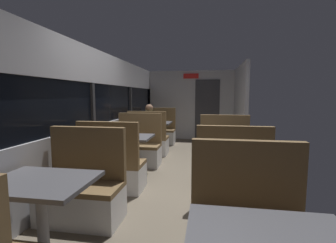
{
  "coord_description": "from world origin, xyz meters",
  "views": [
    {
      "loc": [
        0.55,
        -3.92,
        1.48
      ],
      "look_at": [
        -0.35,
        1.54,
        0.88
      ],
      "focal_mm": 25.61,
      "sensor_mm": 36.0,
      "label": 1
    }
  ],
  "objects_px": {
    "bench_far_window_facing_end": "(149,141)",
    "coffee_cup_primary": "(118,133)",
    "dining_table_far_window": "(154,126)",
    "seated_passenger": "(149,133)",
    "bench_far_window_facing_entry": "(159,133)",
    "bench_rear_aisle_facing_end": "(232,180)",
    "bench_front_aisle_facing_entry": "(248,237)",
    "bench_near_window_facing_entry": "(83,193)",
    "bench_mid_window_facing_end": "(113,169)",
    "dining_table_rear_aisle": "(228,147)",
    "dining_table_mid_window": "(127,141)",
    "bench_mid_window_facing_entry": "(138,150)",
    "bench_rear_aisle_facing_entry": "(224,155)",
    "dining_table_near_window": "(41,191)"
  },
  "relations": [
    {
      "from": "bench_mid_window_facing_entry",
      "to": "bench_front_aisle_facing_entry",
      "type": "xyz_separation_m",
      "value": [
        1.79,
        -2.92,
        0.0
      ]
    },
    {
      "from": "dining_table_mid_window",
      "to": "bench_mid_window_facing_end",
      "type": "relative_size",
      "value": 0.82
    },
    {
      "from": "bench_mid_window_facing_end",
      "to": "bench_front_aisle_facing_entry",
      "type": "xyz_separation_m",
      "value": [
        1.79,
        -1.53,
        0.0
      ]
    },
    {
      "from": "bench_rear_aisle_facing_end",
      "to": "bench_rear_aisle_facing_entry",
      "type": "xyz_separation_m",
      "value": [
        0.0,
        1.4,
        0.0
      ]
    },
    {
      "from": "bench_near_window_facing_entry",
      "to": "dining_table_far_window",
      "type": "xyz_separation_m",
      "value": [
        0.0,
        3.95,
        0.31
      ]
    },
    {
      "from": "bench_far_window_facing_entry",
      "to": "dining_table_rear_aisle",
      "type": "xyz_separation_m",
      "value": [
        1.79,
        -3.22,
        0.31
      ]
    },
    {
      "from": "bench_far_window_facing_end",
      "to": "bench_front_aisle_facing_entry",
      "type": "relative_size",
      "value": 1.0
    },
    {
      "from": "bench_mid_window_facing_entry",
      "to": "bench_far_window_facing_entry",
      "type": "bearing_deg",
      "value": 90.0
    },
    {
      "from": "dining_table_mid_window",
      "to": "bench_far_window_facing_entry",
      "type": "xyz_separation_m",
      "value": [
        0.0,
        3.02,
        -0.31
      ]
    },
    {
      "from": "dining_table_far_window",
      "to": "bench_front_aisle_facing_entry",
      "type": "height_order",
      "value": "bench_front_aisle_facing_entry"
    },
    {
      "from": "bench_far_window_facing_entry",
      "to": "dining_table_rear_aisle",
      "type": "relative_size",
      "value": 1.22
    },
    {
      "from": "bench_rear_aisle_facing_entry",
      "to": "coffee_cup_primary",
      "type": "bearing_deg",
      "value": -167.71
    },
    {
      "from": "dining_table_rear_aisle",
      "to": "bench_far_window_facing_entry",
      "type": "bearing_deg",
      "value": 119.04
    },
    {
      "from": "dining_table_near_window",
      "to": "bench_rear_aisle_facing_end",
      "type": "height_order",
      "value": "bench_rear_aisle_facing_end"
    },
    {
      "from": "bench_far_window_facing_entry",
      "to": "seated_passenger",
      "type": "distance_m",
      "value": 1.34
    },
    {
      "from": "dining_table_mid_window",
      "to": "bench_mid_window_facing_end",
      "type": "bearing_deg",
      "value": -90.0
    },
    {
      "from": "bench_mid_window_facing_entry",
      "to": "bench_rear_aisle_facing_end",
      "type": "xyz_separation_m",
      "value": [
        1.79,
        -1.6,
        0.0
      ]
    },
    {
      "from": "bench_front_aisle_facing_entry",
      "to": "bench_rear_aisle_facing_entry",
      "type": "height_order",
      "value": "same"
    },
    {
      "from": "bench_near_window_facing_entry",
      "to": "bench_mid_window_facing_entry",
      "type": "relative_size",
      "value": 1.0
    },
    {
      "from": "bench_mid_window_facing_end",
      "to": "bench_far_window_facing_entry",
      "type": "bearing_deg",
      "value": 90.0
    },
    {
      "from": "bench_mid_window_facing_entry",
      "to": "bench_rear_aisle_facing_entry",
      "type": "xyz_separation_m",
      "value": [
        1.79,
        -0.2,
        0.0
      ]
    },
    {
      "from": "bench_far_window_facing_entry",
      "to": "bench_front_aisle_facing_entry",
      "type": "distance_m",
      "value": 5.54
    },
    {
      "from": "bench_near_window_facing_entry",
      "to": "dining_table_mid_window",
      "type": "xyz_separation_m",
      "value": [
        0.0,
        1.62,
        0.31
      ]
    },
    {
      "from": "bench_mid_window_facing_end",
      "to": "dining_table_rear_aisle",
      "type": "relative_size",
      "value": 1.22
    },
    {
      "from": "bench_mid_window_facing_entry",
      "to": "dining_table_near_window",
      "type": "bearing_deg",
      "value": -90.0
    },
    {
      "from": "bench_mid_window_facing_end",
      "to": "bench_rear_aisle_facing_end",
      "type": "relative_size",
      "value": 1.0
    },
    {
      "from": "bench_near_window_facing_entry",
      "to": "bench_mid_window_facing_end",
      "type": "bearing_deg",
      "value": 90.0
    },
    {
      "from": "bench_near_window_facing_entry",
      "to": "seated_passenger",
      "type": "xyz_separation_m",
      "value": [
        0.0,
        3.32,
        0.21
      ]
    },
    {
      "from": "dining_table_mid_window",
      "to": "dining_table_far_window",
      "type": "distance_m",
      "value": 2.32
    },
    {
      "from": "bench_rear_aisle_facing_end",
      "to": "bench_far_window_facing_entry",
      "type": "bearing_deg",
      "value": 114.53
    },
    {
      "from": "dining_table_near_window",
      "to": "dining_table_rear_aisle",
      "type": "height_order",
      "value": "same"
    },
    {
      "from": "bench_far_window_facing_entry",
      "to": "bench_rear_aisle_facing_end",
      "type": "height_order",
      "value": "same"
    },
    {
      "from": "bench_front_aisle_facing_entry",
      "to": "dining_table_rear_aisle",
      "type": "distance_m",
      "value": 2.05
    },
    {
      "from": "bench_far_window_facing_end",
      "to": "seated_passenger",
      "type": "distance_m",
      "value": 0.22
    },
    {
      "from": "dining_table_mid_window",
      "to": "bench_rear_aisle_facing_end",
      "type": "xyz_separation_m",
      "value": [
        1.79,
        -0.9,
        -0.31
      ]
    },
    {
      "from": "bench_near_window_facing_entry",
      "to": "bench_far_window_facing_entry",
      "type": "bearing_deg",
      "value": 90.0
    },
    {
      "from": "dining_table_far_window",
      "to": "seated_passenger",
      "type": "xyz_separation_m",
      "value": [
        0.0,
        -0.63,
        -0.1
      ]
    },
    {
      "from": "bench_mid_window_facing_end",
      "to": "dining_table_far_window",
      "type": "height_order",
      "value": "bench_mid_window_facing_end"
    },
    {
      "from": "dining_table_near_window",
      "to": "bench_far_window_facing_end",
      "type": "bearing_deg",
      "value": 90.0
    },
    {
      "from": "dining_table_mid_window",
      "to": "seated_passenger",
      "type": "distance_m",
      "value": 1.7
    },
    {
      "from": "bench_mid_window_facing_end",
      "to": "bench_mid_window_facing_entry",
      "type": "bearing_deg",
      "value": 90.0
    },
    {
      "from": "bench_near_window_facing_entry",
      "to": "dining_table_mid_window",
      "type": "distance_m",
      "value": 1.65
    },
    {
      "from": "bench_mid_window_facing_entry",
      "to": "bench_rear_aisle_facing_entry",
      "type": "height_order",
      "value": "same"
    },
    {
      "from": "bench_far_window_facing_end",
      "to": "dining_table_rear_aisle",
      "type": "xyz_separation_m",
      "value": [
        1.79,
        -1.82,
        0.31
      ]
    },
    {
      "from": "dining_table_mid_window",
      "to": "bench_near_window_facing_entry",
      "type": "bearing_deg",
      "value": -90.0
    },
    {
      "from": "dining_table_rear_aisle",
      "to": "seated_passenger",
      "type": "relative_size",
      "value": 0.71
    },
    {
      "from": "bench_rear_aisle_facing_entry",
      "to": "bench_mid_window_facing_entry",
      "type": "bearing_deg",
      "value": 173.62
    },
    {
      "from": "bench_far_window_facing_end",
      "to": "coffee_cup_primary",
      "type": "bearing_deg",
      "value": -97.16
    },
    {
      "from": "dining_table_far_window",
      "to": "dining_table_rear_aisle",
      "type": "distance_m",
      "value": 3.09
    },
    {
      "from": "bench_near_window_facing_entry",
      "to": "bench_rear_aisle_facing_end",
      "type": "distance_m",
      "value": 1.93
    }
  ]
}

